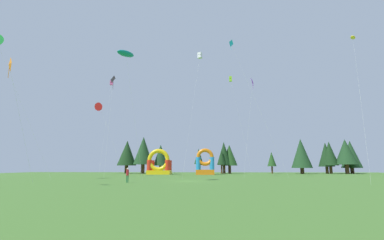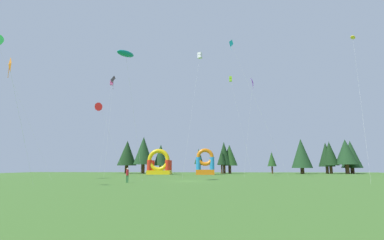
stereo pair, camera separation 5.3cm
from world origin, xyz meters
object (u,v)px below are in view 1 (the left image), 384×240
object	(u,v)px
kite_orange_diamond	(9,66)
kite_cyan_diamond	(231,45)
kite_black_diamond	(114,80)
kite_red_delta	(100,107)
kite_lime_box	(231,79)
kite_yellow_parafoil	(353,38)
inflatable_blue_arch	(205,165)
kite_purple_diamond	(253,83)
kite_teal_parafoil	(126,54)
kite_white_box	(200,56)
kite_pink_box	(111,83)
person_far_side	(128,174)
inflatable_red_slide	(159,166)

from	to	relation	value
kite_orange_diamond	kite_cyan_diamond	distance (m)	35.51
kite_black_diamond	kite_orange_diamond	size ratio (longest dim) A/B	1.60
kite_orange_diamond	kite_red_delta	world-z (taller)	kite_red_delta
kite_lime_box	kite_orange_diamond	world-z (taller)	kite_lime_box
kite_yellow_parafoil	inflatable_blue_arch	distance (m)	41.19
kite_black_diamond	kite_purple_diamond	distance (m)	27.66
kite_teal_parafoil	kite_red_delta	distance (m)	23.68
kite_black_diamond	kite_cyan_diamond	bearing A→B (deg)	-8.44
kite_purple_diamond	kite_white_box	bearing A→B (deg)	-167.69
kite_purple_diamond	kite_pink_box	bearing A→B (deg)	153.49
kite_teal_parafoil	kite_red_delta	size ratio (longest dim) A/B	1.15
kite_white_box	inflatable_blue_arch	distance (m)	27.40
kite_orange_diamond	person_far_side	distance (m)	16.89
kite_lime_box	kite_red_delta	world-z (taller)	kite_lime_box
kite_white_box	inflatable_blue_arch	size ratio (longest dim) A/B	3.79
kite_orange_diamond	kite_pink_box	world-z (taller)	kite_pink_box
kite_cyan_diamond	inflatable_blue_arch	distance (m)	30.39
kite_teal_parafoil	inflatable_blue_arch	distance (m)	38.35
kite_yellow_parafoil	inflatable_red_slide	size ratio (longest dim) A/B	3.29
kite_teal_parafoil	kite_pink_box	bearing A→B (deg)	112.77
kite_pink_box	kite_white_box	bearing A→B (deg)	-38.79
kite_orange_diamond	kite_purple_diamond	world-z (taller)	kite_purple_diamond
kite_purple_diamond	inflatable_red_slide	distance (m)	31.47
kite_white_box	kite_red_delta	size ratio (longest dim) A/B	1.56
kite_orange_diamond	kite_red_delta	xyz separation A→B (m)	(-3.30, 30.72, 2.82)
inflatable_blue_arch	kite_cyan_diamond	bearing A→B (deg)	-75.92
kite_teal_parafoil	kite_black_diamond	xyz separation A→B (m)	(-7.51, 16.63, 1.76)
inflatable_blue_arch	kite_orange_diamond	bearing A→B (deg)	-112.70
kite_yellow_parafoil	inflatable_red_slide	world-z (taller)	kite_yellow_parafoil
kite_white_box	inflatable_blue_arch	world-z (taller)	kite_white_box
kite_pink_box	inflatable_blue_arch	distance (m)	33.84
inflatable_red_slide	kite_orange_diamond	bearing A→B (deg)	-98.60
kite_white_box	kite_cyan_diamond	distance (m)	6.72
kite_white_box	kite_cyan_diamond	bearing A→B (deg)	-28.33
kite_yellow_parafoil	kite_cyan_diamond	bearing A→B (deg)	151.06
kite_lime_box	kite_red_delta	bearing A→B (deg)	-171.96
kite_lime_box	kite_pink_box	distance (m)	33.73
kite_pink_box	kite_red_delta	bearing A→B (deg)	-76.69
kite_white_box	inflatable_red_slide	xyz separation A→B (m)	(-10.92, 18.59, -21.18)
kite_black_diamond	kite_yellow_parafoil	size ratio (longest dim) A/B	0.93
kite_teal_parafoil	inflatable_blue_arch	xyz separation A→B (m)	(10.24, 33.93, -14.64)
kite_lime_box	kite_purple_diamond	world-z (taller)	kite_lime_box
kite_orange_diamond	kite_teal_parafoil	bearing A→B (deg)	51.13
person_far_side	kite_black_diamond	bearing A→B (deg)	122.37
kite_teal_parafoil	kite_orange_diamond	size ratio (longest dim) A/B	1.45
person_far_side	kite_yellow_parafoil	bearing A→B (deg)	14.69
kite_black_diamond	kite_pink_box	world-z (taller)	kite_pink_box
person_far_side	kite_red_delta	bearing A→B (deg)	126.66
kite_cyan_diamond	kite_orange_diamond	bearing A→B (deg)	-135.30
kite_orange_diamond	inflatable_blue_arch	bearing A→B (deg)	67.30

